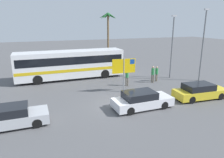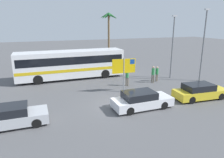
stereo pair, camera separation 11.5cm
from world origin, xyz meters
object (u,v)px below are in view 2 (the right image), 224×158
car_silver (14,116)px  car_white (141,100)px  bus_front_coach (71,63)px  pedestrian_crossing_lot (157,73)px  pedestrian_near_sign (127,76)px  pedestrian_by_bus (153,73)px  car_yellow (200,92)px  ferry_sign (124,67)px

car_silver → car_white: same height
bus_front_coach → pedestrian_crossing_lot: bearing=-27.3°
pedestrian_near_sign → pedestrian_by_bus: size_ratio=1.02×
car_silver → car_white: size_ratio=0.87×
bus_front_coach → pedestrian_crossing_lot: size_ratio=7.17×
car_yellow → pedestrian_near_sign: pedestrian_near_sign is taller
car_silver → car_yellow: size_ratio=0.85×
bus_front_coach → ferry_sign: bearing=-59.7°
bus_front_coach → pedestrian_by_bus: bus_front_coach is taller
ferry_sign → pedestrian_near_sign: 2.26m
car_white → pedestrian_crossing_lot: (5.09, 5.97, 0.34)m
car_yellow → ferry_sign: bearing=147.2°
bus_front_coach → pedestrian_near_sign: bus_front_coach is taller
car_yellow → car_silver: bearing=-177.5°
bus_front_coach → car_white: (3.44, -10.38, -1.15)m
car_silver → car_white: bearing=-2.4°
pedestrian_by_bus → car_yellow: bearing=-139.3°
ferry_sign → pedestrian_by_bus: size_ratio=1.78×
ferry_sign → car_white: ferry_sign is taller
ferry_sign → pedestrian_by_bus: 4.62m
pedestrian_by_bus → ferry_sign: bearing=141.4°
car_silver → car_white: (8.79, -0.35, 0.00)m
car_silver → pedestrian_by_bus: 14.23m
pedestrian_near_sign → pedestrian_crossing_lot: 3.77m
bus_front_coach → car_yellow: bus_front_coach is taller
bus_front_coach → pedestrian_by_bus: 9.19m
bus_front_coach → car_white: size_ratio=2.61×
bus_front_coach → car_yellow: size_ratio=2.53×
bus_front_coach → pedestrian_by_bus: (7.85, -4.72, -0.72)m
car_yellow → pedestrian_crossing_lot: pedestrian_crossing_lot is taller
car_yellow → car_white: bearing=-175.8°
pedestrian_crossing_lot → pedestrian_near_sign: bearing=75.6°
pedestrian_near_sign → pedestrian_by_bus: 3.07m
car_silver → car_yellow: same height
car_silver → pedestrian_near_sign: (10.13, 5.20, 0.45)m
bus_front_coach → ferry_sign: 7.46m
car_silver → car_yellow: 14.38m
bus_front_coach → car_white: bearing=-71.7°
pedestrian_crossing_lot → pedestrian_by_bus: 0.75m
pedestrian_near_sign → car_white: bearing=-171.5°
pedestrian_near_sign → car_silver: bearing=139.3°
car_silver → ferry_sign: bearing=21.5°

